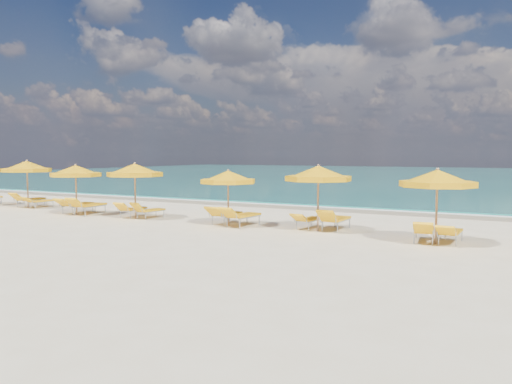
% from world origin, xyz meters
% --- Properties ---
extents(ground_plane, '(120.00, 120.00, 0.00)m').
position_xyz_m(ground_plane, '(0.00, 0.00, 0.00)').
color(ground_plane, beige).
extents(ocean, '(120.00, 80.00, 0.30)m').
position_xyz_m(ocean, '(0.00, 48.00, 0.00)').
color(ocean, '#126962').
rests_on(ocean, ground).
extents(wet_sand_band, '(120.00, 2.60, 0.01)m').
position_xyz_m(wet_sand_band, '(0.00, 7.40, 0.00)').
color(wet_sand_band, tan).
rests_on(wet_sand_band, ground).
extents(foam_line, '(120.00, 1.20, 0.03)m').
position_xyz_m(foam_line, '(0.00, 8.20, 0.00)').
color(foam_line, white).
rests_on(foam_line, ground).
extents(whitecap_near, '(14.00, 0.36, 0.05)m').
position_xyz_m(whitecap_near, '(-6.00, 17.00, 0.00)').
color(whitecap_near, white).
rests_on(whitecap_near, ground).
extents(whitecap_far, '(18.00, 0.30, 0.05)m').
position_xyz_m(whitecap_far, '(8.00, 24.00, 0.00)').
color(whitecap_far, white).
rests_on(whitecap_far, ground).
extents(umbrella_1, '(3.10, 3.10, 2.45)m').
position_xyz_m(umbrella_1, '(-12.73, 0.52, 2.09)').
color(umbrella_1, tan).
rests_on(umbrella_1, ground).
extents(umbrella_2, '(2.64, 2.64, 2.31)m').
position_xyz_m(umbrella_2, '(-8.28, -0.35, 1.97)').
color(umbrella_2, tan).
rests_on(umbrella_2, ground).
extents(umbrella_3, '(2.86, 2.86, 2.40)m').
position_xyz_m(umbrella_3, '(-4.94, -0.18, 2.05)').
color(umbrella_3, tan).
rests_on(umbrella_3, ground).
extents(umbrella_4, '(2.21, 2.21, 2.17)m').
position_xyz_m(umbrella_4, '(-0.29, -0.20, 1.85)').
color(umbrella_4, tan).
rests_on(umbrella_4, ground).
extents(umbrella_5, '(2.92, 2.92, 2.39)m').
position_xyz_m(umbrella_5, '(3.20, 0.19, 2.04)').
color(umbrella_5, tan).
rests_on(umbrella_5, ground).
extents(umbrella_6, '(2.38, 2.38, 2.34)m').
position_xyz_m(umbrella_6, '(7.30, -0.50, 1.99)').
color(umbrella_6, tan).
rests_on(umbrella_6, ground).
extents(lounger_1_left, '(0.67, 1.87, 0.81)m').
position_xyz_m(lounger_1_left, '(-13.15, 0.98, 0.23)').
color(lounger_1_left, '#A5A8AD').
rests_on(lounger_1_left, ground).
extents(lounger_1_right, '(0.58, 1.67, 0.63)m').
position_xyz_m(lounger_1_right, '(-12.26, 0.89, 0.19)').
color(lounger_1_right, '#A5A8AD').
rests_on(lounger_1_right, ground).
extents(lounger_2_left, '(0.76, 2.03, 0.79)m').
position_xyz_m(lounger_2_left, '(-8.76, 0.12, 0.24)').
color(lounger_2_left, '#A5A8AD').
rests_on(lounger_2_left, ground).
extents(lounger_2_right, '(0.82, 2.07, 0.87)m').
position_xyz_m(lounger_2_right, '(-7.84, 0.00, 0.25)').
color(lounger_2_right, '#A5A8AD').
rests_on(lounger_2_right, ground).
extents(lounger_3_left, '(0.73, 1.77, 0.74)m').
position_xyz_m(lounger_3_left, '(-5.43, 0.19, 0.21)').
color(lounger_3_left, '#A5A8AD').
rests_on(lounger_3_left, ground).
extents(lounger_3_right, '(0.73, 1.64, 0.76)m').
position_xyz_m(lounger_3_right, '(-4.47, 0.21, 0.20)').
color(lounger_3_right, '#A5A8AD').
rests_on(lounger_3_right, ground).
extents(lounger_4_left, '(0.69, 1.89, 0.79)m').
position_xyz_m(lounger_4_left, '(-0.73, 0.35, 0.23)').
color(lounger_4_left, '#A5A8AD').
rests_on(lounger_4_left, ground).
extents(lounger_4_right, '(0.86, 2.04, 0.84)m').
position_xyz_m(lounger_4_right, '(0.20, 0.04, 0.24)').
color(lounger_4_right, '#A5A8AD').
rests_on(lounger_4_right, ground).
extents(lounger_5_left, '(0.75, 1.75, 0.66)m').
position_xyz_m(lounger_5_left, '(2.67, 0.70, 0.20)').
color(lounger_5_left, '#A5A8AD').
rests_on(lounger_5_left, ground).
extents(lounger_5_right, '(0.70, 1.95, 0.86)m').
position_xyz_m(lounger_5_right, '(3.68, 0.73, 0.24)').
color(lounger_5_right, '#A5A8AD').
rests_on(lounger_5_right, ground).
extents(lounger_6_left, '(0.82, 1.86, 0.77)m').
position_xyz_m(lounger_6_left, '(6.92, -0.26, 0.22)').
color(lounger_6_left, '#A5A8AD').
rests_on(lounger_6_left, ground).
extents(lounger_6_right, '(0.64, 1.75, 0.69)m').
position_xyz_m(lounger_6_right, '(7.68, -0.15, 0.21)').
color(lounger_6_right, '#A5A8AD').
rests_on(lounger_6_right, ground).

